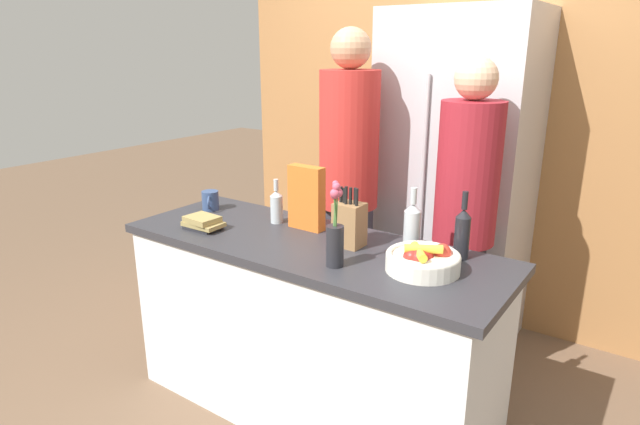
{
  "coord_description": "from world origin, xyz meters",
  "views": [
    {
      "loc": [
        1.34,
        -1.83,
        1.73
      ],
      "look_at": [
        0.0,
        0.08,
        1.01
      ],
      "focal_mm": 30.0,
      "sensor_mm": 36.0,
      "label": 1
    }
  ],
  "objects_px": {
    "flower_vase": "(335,234)",
    "coffee_mug": "(210,200)",
    "fruit_bowl": "(423,260)",
    "bottle_wine": "(412,225)",
    "refrigerator": "(454,182)",
    "bottle_oil": "(462,232)",
    "bottle_vinegar": "(277,206)",
    "knife_block": "(349,224)",
    "book_stack": "(203,223)",
    "person_at_sink": "(349,177)",
    "cereal_box": "(306,198)",
    "person_in_blue": "(465,212)"
  },
  "relations": [
    {
      "from": "book_stack",
      "to": "bottle_oil",
      "type": "bearing_deg",
      "value": 16.89
    },
    {
      "from": "fruit_bowl",
      "to": "knife_block",
      "type": "bearing_deg",
      "value": 169.25
    },
    {
      "from": "cereal_box",
      "to": "person_in_blue",
      "type": "relative_size",
      "value": 0.18
    },
    {
      "from": "bottle_wine",
      "to": "person_at_sink",
      "type": "height_order",
      "value": "person_at_sink"
    },
    {
      "from": "knife_block",
      "to": "bottle_oil",
      "type": "bearing_deg",
      "value": 16.89
    },
    {
      "from": "bottle_vinegar",
      "to": "person_at_sink",
      "type": "distance_m",
      "value": 0.49
    },
    {
      "from": "knife_block",
      "to": "person_at_sink",
      "type": "height_order",
      "value": "person_at_sink"
    },
    {
      "from": "refrigerator",
      "to": "coffee_mug",
      "type": "bearing_deg",
      "value": -133.69
    },
    {
      "from": "bottle_oil",
      "to": "person_at_sink",
      "type": "bearing_deg",
      "value": 153.43
    },
    {
      "from": "flower_vase",
      "to": "book_stack",
      "type": "distance_m",
      "value": 0.78
    },
    {
      "from": "knife_block",
      "to": "coffee_mug",
      "type": "bearing_deg",
      "value": 177.7
    },
    {
      "from": "bottle_wine",
      "to": "bottle_vinegar",
      "type": "bearing_deg",
      "value": -175.48
    },
    {
      "from": "bottle_oil",
      "to": "person_at_sink",
      "type": "relative_size",
      "value": 0.16
    },
    {
      "from": "flower_vase",
      "to": "person_in_blue",
      "type": "bearing_deg",
      "value": 71.34
    },
    {
      "from": "fruit_bowl",
      "to": "bottle_oil",
      "type": "relative_size",
      "value": 1.01
    },
    {
      "from": "knife_block",
      "to": "bottle_oil",
      "type": "height_order",
      "value": "bottle_oil"
    },
    {
      "from": "flower_vase",
      "to": "bottle_wine",
      "type": "height_order",
      "value": "flower_vase"
    },
    {
      "from": "refrigerator",
      "to": "knife_block",
      "type": "height_order",
      "value": "refrigerator"
    },
    {
      "from": "cereal_box",
      "to": "bottle_oil",
      "type": "distance_m",
      "value": 0.76
    },
    {
      "from": "fruit_bowl",
      "to": "knife_block",
      "type": "height_order",
      "value": "knife_block"
    },
    {
      "from": "coffee_mug",
      "to": "bottle_oil",
      "type": "distance_m",
      "value": 1.37
    },
    {
      "from": "flower_vase",
      "to": "coffee_mug",
      "type": "height_order",
      "value": "flower_vase"
    },
    {
      "from": "refrigerator",
      "to": "knife_block",
      "type": "relative_size",
      "value": 7.08
    },
    {
      "from": "book_stack",
      "to": "coffee_mug",
      "type": "bearing_deg",
      "value": 129.63
    },
    {
      "from": "coffee_mug",
      "to": "bottle_oil",
      "type": "relative_size",
      "value": 0.4
    },
    {
      "from": "coffee_mug",
      "to": "bottle_vinegar",
      "type": "relative_size",
      "value": 0.52
    },
    {
      "from": "bottle_oil",
      "to": "bottle_wine",
      "type": "xyz_separation_m",
      "value": [
        -0.22,
        -0.01,
        -0.01
      ]
    },
    {
      "from": "coffee_mug",
      "to": "bottle_vinegar",
      "type": "height_order",
      "value": "bottle_vinegar"
    },
    {
      "from": "fruit_bowl",
      "to": "bottle_wine",
      "type": "relative_size",
      "value": 1.06
    },
    {
      "from": "coffee_mug",
      "to": "bottle_wine",
      "type": "distance_m",
      "value": 1.15
    },
    {
      "from": "knife_block",
      "to": "cereal_box",
      "type": "xyz_separation_m",
      "value": [
        -0.29,
        0.08,
        0.05
      ]
    },
    {
      "from": "cereal_box",
      "to": "person_in_blue",
      "type": "distance_m",
      "value": 0.77
    },
    {
      "from": "fruit_bowl",
      "to": "person_in_blue",
      "type": "xyz_separation_m",
      "value": [
        -0.06,
        0.6,
        0.03
      ]
    },
    {
      "from": "fruit_bowl",
      "to": "person_at_sink",
      "type": "bearing_deg",
      "value": 139.87
    },
    {
      "from": "refrigerator",
      "to": "person_in_blue",
      "type": "relative_size",
      "value": 1.14
    },
    {
      "from": "flower_vase",
      "to": "book_stack",
      "type": "height_order",
      "value": "flower_vase"
    },
    {
      "from": "fruit_bowl",
      "to": "knife_block",
      "type": "distance_m",
      "value": 0.4
    },
    {
      "from": "bottle_vinegar",
      "to": "coffee_mug",
      "type": "bearing_deg",
      "value": -175.58
    },
    {
      "from": "person_at_sink",
      "to": "person_in_blue",
      "type": "bearing_deg",
      "value": -18.3
    },
    {
      "from": "book_stack",
      "to": "bottle_vinegar",
      "type": "distance_m",
      "value": 0.37
    },
    {
      "from": "fruit_bowl",
      "to": "person_in_blue",
      "type": "distance_m",
      "value": 0.6
    },
    {
      "from": "refrigerator",
      "to": "knife_block",
      "type": "xyz_separation_m",
      "value": [
        -0.07,
        -1.06,
        0.02
      ]
    },
    {
      "from": "fruit_bowl",
      "to": "book_stack",
      "type": "relative_size",
      "value": 1.51
    },
    {
      "from": "flower_vase",
      "to": "person_in_blue",
      "type": "xyz_separation_m",
      "value": [
        0.26,
        0.76,
        -0.05
      ]
    },
    {
      "from": "fruit_bowl",
      "to": "coffee_mug",
      "type": "bearing_deg",
      "value": 175.15
    },
    {
      "from": "bottle_oil",
      "to": "fruit_bowl",
      "type": "bearing_deg",
      "value": -109.23
    },
    {
      "from": "cereal_box",
      "to": "bottle_wine",
      "type": "distance_m",
      "value": 0.54
    },
    {
      "from": "person_in_blue",
      "to": "refrigerator",
      "type": "bearing_deg",
      "value": 99.85
    },
    {
      "from": "book_stack",
      "to": "fruit_bowl",
      "type": "bearing_deg",
      "value": 7.32
    },
    {
      "from": "refrigerator",
      "to": "bottle_vinegar",
      "type": "relative_size",
      "value": 8.68
    }
  ]
}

